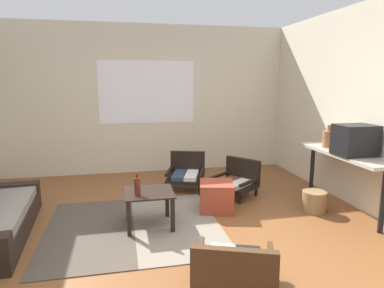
{
  "coord_description": "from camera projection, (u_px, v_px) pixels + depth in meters",
  "views": [
    {
      "loc": [
        -0.5,
        -3.26,
        1.7
      ],
      "look_at": [
        0.39,
        0.9,
        0.9
      ],
      "focal_mm": 31.54,
      "sensor_mm": 36.0,
      "label": 1
    }
  ],
  "objects": [
    {
      "name": "ground_plane",
      "position": [
        173.0,
        244.0,
        3.55
      ],
      "size": [
        7.8,
        7.8,
        0.0
      ],
      "primitive_type": "plane",
      "color": "brown"
    },
    {
      "name": "far_wall_with_window",
      "position": [
        147.0,
        100.0,
        6.24
      ],
      "size": [
        5.6,
        0.13,
        2.7
      ],
      "color": "beige",
      "rests_on": "ground"
    },
    {
      "name": "side_wall_right",
      "position": [
        382.0,
        110.0,
        4.14
      ],
      "size": [
        0.12,
        6.6,
        2.7
      ],
      "primitive_type": "cube",
      "color": "beige",
      "rests_on": "ground"
    },
    {
      "name": "area_rug",
      "position": [
        134.0,
        227.0,
        3.97
      ],
      "size": [
        2.0,
        1.89,
        0.01
      ],
      "color": "#4C4238",
      "rests_on": "ground"
    },
    {
      "name": "coffee_table",
      "position": [
        149.0,
        199.0,
        3.94
      ],
      "size": [
        0.57,
        0.53,
        0.43
      ],
      "color": "black",
      "rests_on": "ground"
    },
    {
      "name": "armchair_by_window",
      "position": [
        186.0,
        172.0,
        5.39
      ],
      "size": [
        0.72,
        0.74,
        0.56
      ],
      "color": "black",
      "rests_on": "ground"
    },
    {
      "name": "armchair_striped_foreground",
      "position": [
        234.0,
        267.0,
        2.66
      ],
      "size": [
        0.81,
        0.78,
        0.51
      ],
      "color": "#472D19",
      "rests_on": "ground"
    },
    {
      "name": "armchair_corner",
      "position": [
        237.0,
        179.0,
        5.06
      ],
      "size": [
        0.77,
        0.78,
        0.54
      ],
      "color": "black",
      "rests_on": "ground"
    },
    {
      "name": "ottoman_orange",
      "position": [
        216.0,
        196.0,
        4.46
      ],
      "size": [
        0.53,
        0.53,
        0.38
      ],
      "primitive_type": "cube",
      "rotation": [
        0.0,
        0.0,
        -0.24
      ],
      "color": "#993D28",
      "rests_on": "ground"
    },
    {
      "name": "console_shelf",
      "position": [
        344.0,
        159.0,
        4.39
      ],
      "size": [
        0.43,
        1.56,
        0.78
      ],
      "color": "#B2AD9E",
      "rests_on": "ground"
    },
    {
      "name": "crt_television",
      "position": [
        355.0,
        140.0,
        4.17
      ],
      "size": [
        0.45,
        0.36,
        0.38
      ],
      "color": "black",
      "rests_on": "console_shelf"
    },
    {
      "name": "clay_vase",
      "position": [
        329.0,
        139.0,
        4.68
      ],
      "size": [
        0.18,
        0.18,
        0.31
      ],
      "color": "#935B38",
      "rests_on": "console_shelf"
    },
    {
      "name": "glass_bottle",
      "position": [
        137.0,
        186.0,
        3.78
      ],
      "size": [
        0.07,
        0.07,
        0.26
      ],
      "color": "#5B2319",
      "rests_on": "coffee_table"
    },
    {
      "name": "wicker_basket",
      "position": [
        314.0,
        201.0,
        4.43
      ],
      "size": [
        0.31,
        0.31,
        0.27
      ],
      "primitive_type": "cylinder",
      "color": "olive",
      "rests_on": "ground"
    }
  ]
}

